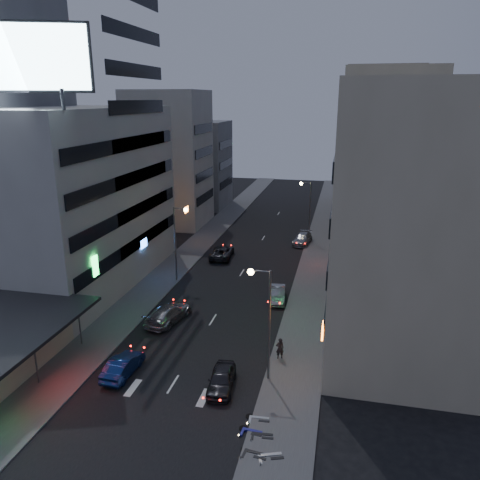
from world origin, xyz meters
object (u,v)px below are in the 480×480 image
(parked_car_left, at_px, (222,252))
(road_car_silver, at_px, (168,313))
(parked_car_right_mid, at_px, (278,294))
(parked_car_right_far, at_px, (302,239))
(parked_car_right_near, at_px, (222,379))
(scooter_silver_a, at_px, (282,443))
(person, at_px, (280,348))
(scooter_blue, at_px, (263,423))
(scooter_black_b, at_px, (274,426))
(scooter_silver_b, at_px, (270,410))
(road_car_blue, at_px, (123,366))
(scooter_black_a, at_px, (268,445))

(parked_car_left, xyz_separation_m, road_car_silver, (-0.19, -17.67, 0.04))
(parked_car_right_mid, relative_size, parked_car_left, 0.77)
(parked_car_left, height_order, parked_car_right_far, parked_car_left)
(parked_car_right_near, relative_size, scooter_silver_a, 2.05)
(person, distance_m, scooter_blue, 8.23)
(parked_car_right_far, xyz_separation_m, road_car_silver, (-9.31, -25.53, 0.08))
(parked_car_left, xyz_separation_m, scooter_silver_a, (11.70, -31.42, -0.01))
(person, bearing_deg, scooter_silver_a, 76.09)
(scooter_black_b, bearing_deg, person, 1.45)
(parked_car_right_mid, xyz_separation_m, parked_car_right_far, (0.60, 19.05, 0.03))
(scooter_blue, xyz_separation_m, scooter_silver_b, (0.18, 1.32, 0.00))
(parked_car_right_near, distance_m, person, 5.58)
(road_car_blue, distance_m, road_car_silver, 8.50)
(scooter_blue, relative_size, scooter_silver_b, 0.99)
(person, height_order, scooter_black_a, person)
(parked_car_right_far, xyz_separation_m, scooter_silver_b, (1.48, -36.53, -0.02))
(parked_car_right_near, distance_m, parked_car_left, 27.14)
(parked_car_right_near, relative_size, scooter_black_a, 2.12)
(person, height_order, scooter_blue, person)
(parked_car_right_far, height_order, scooter_silver_b, parked_car_right_far)
(parked_car_right_near, bearing_deg, road_car_silver, 124.29)
(road_car_silver, relative_size, scooter_blue, 2.95)
(parked_car_right_far, bearing_deg, person, -80.08)
(parked_car_right_far, bearing_deg, scooter_silver_a, -78.47)
(person, bearing_deg, parked_car_left, -87.43)
(scooter_black_a, bearing_deg, parked_car_right_far, 9.75)
(parked_car_right_near, distance_m, scooter_black_b, 5.64)
(parked_car_left, distance_m, person, 24.06)
(person, relative_size, scooter_black_a, 0.86)
(scooter_black_a, bearing_deg, road_car_silver, 45.49)
(road_car_blue, distance_m, scooter_silver_b, 11.21)
(scooter_black_a, distance_m, scooter_silver_a, 0.79)
(road_car_blue, height_order, road_car_silver, road_car_silver)
(road_car_blue, bearing_deg, parked_car_right_mid, -118.61)
(road_car_blue, xyz_separation_m, scooter_black_b, (11.38, -3.90, -0.01))
(road_car_silver, xyz_separation_m, person, (10.42, -4.10, 0.17))
(scooter_black_b, bearing_deg, parked_car_left, 15.98)
(parked_car_right_mid, xyz_separation_m, parked_car_left, (-8.52, 11.19, 0.07))
(scooter_black_a, bearing_deg, parked_car_left, 26.13)
(parked_car_right_far, relative_size, scooter_silver_a, 2.42)
(road_car_silver, bearing_deg, parked_car_left, -79.10)
(parked_car_right_mid, distance_m, parked_car_right_far, 19.06)
(parked_car_right_far, distance_m, road_car_silver, 27.18)
(scooter_black_a, xyz_separation_m, scooter_black_b, (0.07, 1.67, -0.02))
(parked_car_right_near, xyz_separation_m, scooter_silver_b, (3.69, -2.43, -0.01))
(parked_car_right_mid, xyz_separation_m, road_car_silver, (-8.71, -6.48, 0.11))
(parked_car_right_mid, relative_size, scooter_blue, 2.23)
(road_car_blue, bearing_deg, scooter_silver_a, 158.42)
(scooter_black_b, distance_m, scooter_silver_b, 1.47)
(person, height_order, scooter_silver_b, person)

